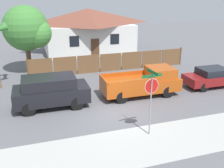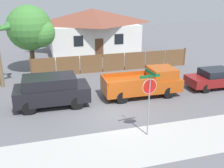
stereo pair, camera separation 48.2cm
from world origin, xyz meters
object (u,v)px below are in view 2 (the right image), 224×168
Objects in this scene: house at (93,30)px; oak_tree at (32,29)px; red_suv at (52,90)px; orange_pickup at (145,83)px; parked_sedan at (217,78)px; stop_sign at (149,92)px.

house is 1.85× the size of oak_tree.
red_suv reaches higher than orange_pickup.
red_suv is (-5.77, -14.66, -1.49)m from house.
oak_tree reaches higher than parked_sedan.
red_suv is at bearing -111.50° from house.
oak_tree is 1.08× the size of orange_pickup.
house is 2.32× the size of parked_sedan.
oak_tree is 1.72× the size of stop_sign.
red_suv is at bearing -179.06° from parked_sedan.
red_suv is at bearing -179.10° from orange_pickup.
stop_sign is (4.27, -4.87, 1.23)m from red_suv.
parked_sedan is (5.70, 0.00, -0.18)m from orange_pickup.
house is 3.18× the size of stop_sign.
stop_sign is at bearing -146.36° from parked_sedan.
parked_sedan is 1.37× the size of stop_sign.
oak_tree is 13.70m from stop_sign.
stop_sign is (-7.59, -4.87, 1.54)m from parked_sedan.
house reaches higher than parked_sedan.
orange_pickup is at bearing -179.01° from parked_sedan.
oak_tree is at bearing 106.76° from stop_sign.
orange_pickup is 5.40m from stop_sign.
red_suv is 1.36× the size of stop_sign.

